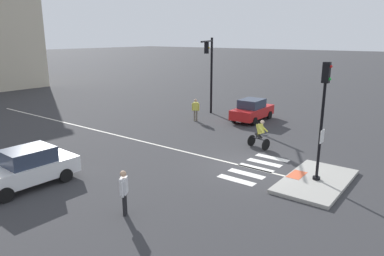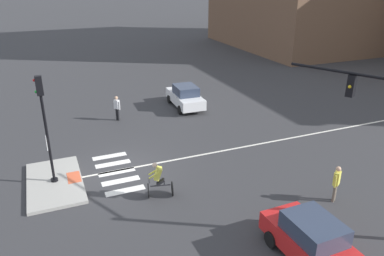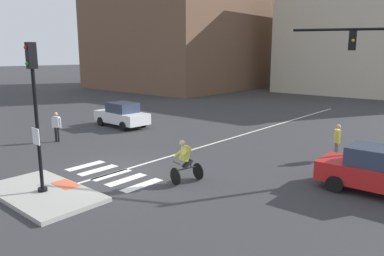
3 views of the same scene
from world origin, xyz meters
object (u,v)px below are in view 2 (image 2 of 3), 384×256
(car_red_cross_right, at_px, (315,243))
(pedestrian_at_curb_left, at_px, (117,106))
(cyclist, at_px, (158,179))
(pedestrian_waiting_far_side, at_px, (336,181))
(car_white_cross_left, at_px, (185,96))
(signal_pole, at_px, (45,121))

(car_red_cross_right, distance_m, pedestrian_at_curb_left, 16.06)
(car_red_cross_right, relative_size, cyclist, 2.46)
(cyclist, bearing_deg, car_red_cross_right, 31.40)
(cyclist, relative_size, pedestrian_waiting_far_side, 1.01)
(pedestrian_waiting_far_side, bearing_deg, car_white_cross_left, -174.00)
(car_red_cross_right, relative_size, pedestrian_waiting_far_side, 2.48)
(signal_pole, relative_size, car_white_cross_left, 1.21)
(signal_pole, xyz_separation_m, car_red_cross_right, (8.74, 7.76, -2.35))
(car_red_cross_right, xyz_separation_m, pedestrian_waiting_far_side, (-2.65, 3.29, 0.17))
(cyclist, distance_m, pedestrian_at_curb_left, 9.87)
(cyclist, bearing_deg, car_white_cross_left, 152.96)
(pedestrian_at_curb_left, bearing_deg, car_white_cross_left, 98.16)
(car_red_cross_right, xyz_separation_m, cyclist, (-5.85, -3.57, 0.06))
(car_red_cross_right, bearing_deg, cyclist, -148.60)
(signal_pole, bearing_deg, pedestrian_waiting_far_side, 61.16)
(car_white_cross_left, distance_m, pedestrian_waiting_far_side, 13.88)
(pedestrian_waiting_far_side, bearing_deg, car_red_cross_right, -51.11)
(signal_pole, height_order, cyclist, signal_pole)
(signal_pole, bearing_deg, pedestrian_at_curb_left, 147.42)
(signal_pole, distance_m, pedestrian_waiting_far_side, 12.80)
(car_red_cross_right, bearing_deg, pedestrian_at_curb_left, -168.15)
(signal_pole, bearing_deg, car_red_cross_right, 41.59)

